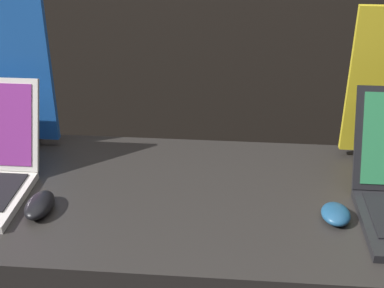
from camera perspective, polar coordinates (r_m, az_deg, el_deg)
name	(u,v)px	position (r m, az deg, el deg)	size (l,w,h in m)	color
mouse_front	(40,205)	(1.38, -15.95, -6.27)	(0.07, 0.12, 0.04)	black
mouse_back	(336,214)	(1.35, 15.08, -7.22)	(0.07, 0.09, 0.03)	navy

